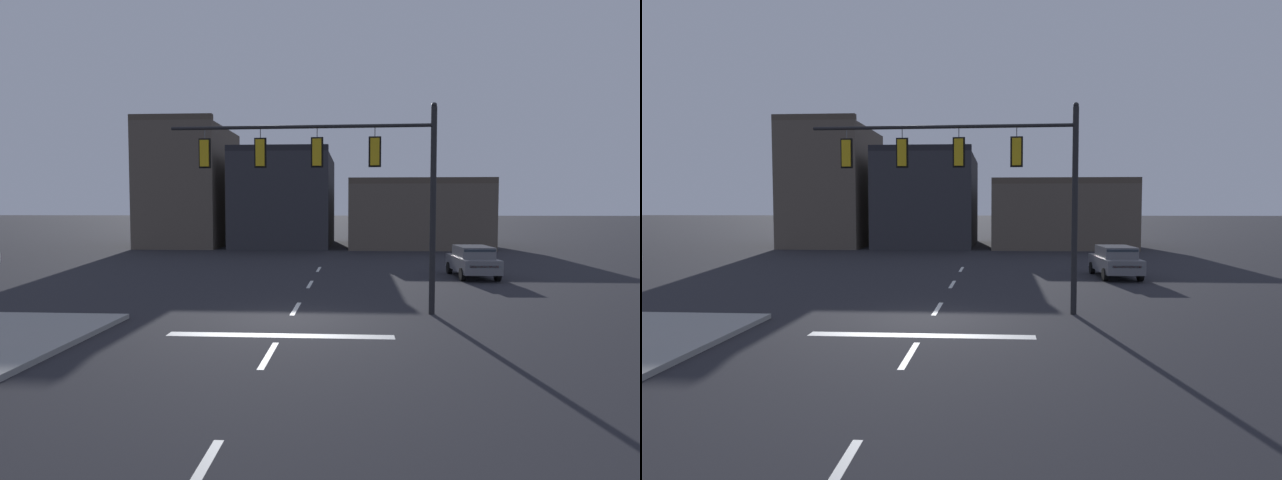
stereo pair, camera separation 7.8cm
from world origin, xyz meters
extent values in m
plane|color=#232328|center=(0.00, 0.00, 0.00)|extent=(400.00, 400.00, 0.00)
cube|color=silver|center=(0.00, -2.00, 0.00)|extent=(6.40, 0.50, 0.01)
cube|color=silver|center=(0.00, -10.00, 0.00)|extent=(0.16, 2.40, 0.01)
cube|color=silver|center=(0.00, -4.00, 0.00)|extent=(0.16, 2.40, 0.01)
cube|color=silver|center=(0.00, 2.00, 0.00)|extent=(0.16, 2.40, 0.01)
cube|color=silver|center=(0.00, 8.00, 0.00)|extent=(0.16, 2.40, 0.01)
cube|color=silver|center=(0.00, 14.00, 0.00)|extent=(0.16, 2.40, 0.01)
cylinder|color=black|center=(4.68, 1.35, 3.45)|extent=(0.20, 0.20, 6.90)
cylinder|color=black|center=(0.22, 1.46, 6.30)|extent=(8.92, 0.35, 0.12)
sphere|color=black|center=(4.68, 1.35, 6.95)|extent=(0.18, 0.18, 0.18)
cylinder|color=#56565B|center=(2.74, 1.40, 6.07)|extent=(0.03, 0.03, 0.35)
cube|color=gold|center=(2.74, 1.40, 5.44)|extent=(0.31, 0.25, 0.90)
sphere|color=red|center=(2.74, 1.53, 5.72)|extent=(0.20, 0.20, 0.20)
sphere|color=#2D2314|center=(2.74, 1.53, 5.44)|extent=(0.20, 0.20, 0.20)
sphere|color=black|center=(2.74, 1.53, 5.16)|extent=(0.20, 0.20, 0.20)
cube|color=black|center=(2.74, 1.38, 5.44)|extent=(0.42, 0.04, 1.02)
cylinder|color=#56565B|center=(0.80, 1.45, 6.07)|extent=(0.03, 0.03, 0.35)
cube|color=gold|center=(0.80, 1.45, 5.44)|extent=(0.31, 0.25, 0.90)
sphere|color=red|center=(0.80, 1.58, 5.72)|extent=(0.20, 0.20, 0.20)
sphere|color=#2D2314|center=(0.80, 1.58, 5.44)|extent=(0.20, 0.20, 0.20)
sphere|color=black|center=(0.80, 1.58, 5.16)|extent=(0.20, 0.20, 0.20)
cube|color=black|center=(0.80, 1.43, 5.44)|extent=(0.42, 0.04, 1.02)
cylinder|color=#56565B|center=(-1.14, 1.50, 6.07)|extent=(0.03, 0.03, 0.35)
cube|color=gold|center=(-1.14, 1.50, 5.44)|extent=(0.31, 0.25, 0.90)
sphere|color=red|center=(-1.13, 1.63, 5.72)|extent=(0.20, 0.20, 0.20)
sphere|color=#2D2314|center=(-1.13, 1.63, 5.44)|extent=(0.20, 0.20, 0.20)
sphere|color=black|center=(-1.13, 1.63, 5.16)|extent=(0.20, 0.20, 0.20)
cube|color=black|center=(-1.14, 1.48, 5.44)|extent=(0.42, 0.04, 1.02)
cylinder|color=#56565B|center=(-3.07, 1.55, 6.07)|extent=(0.03, 0.03, 0.35)
cube|color=gold|center=(-3.07, 1.55, 5.44)|extent=(0.31, 0.25, 0.90)
sphere|color=red|center=(-3.07, 1.68, 5.72)|extent=(0.20, 0.20, 0.20)
sphere|color=#2D2314|center=(-3.07, 1.68, 5.44)|extent=(0.20, 0.20, 0.20)
sphere|color=black|center=(-3.07, 1.68, 5.16)|extent=(0.20, 0.20, 0.20)
cube|color=black|center=(-3.07, 1.53, 5.44)|extent=(0.42, 0.04, 1.02)
cube|color=slate|center=(8.09, 11.07, 0.70)|extent=(1.99, 4.48, 0.70)
cube|color=slate|center=(8.09, 10.92, 1.33)|extent=(1.71, 2.53, 0.56)
cube|color=#2D3842|center=(8.06, 11.69, 1.31)|extent=(1.53, 0.31, 0.47)
cube|color=#2D3842|center=(8.15, 9.76, 1.31)|extent=(1.53, 0.28, 0.46)
cylinder|color=black|center=(7.17, 12.49, 0.32)|extent=(0.25, 0.65, 0.64)
cylinder|color=black|center=(8.87, 12.56, 0.32)|extent=(0.25, 0.65, 0.64)
cylinder|color=black|center=(7.30, 9.59, 0.32)|extent=(0.25, 0.65, 0.64)
cylinder|color=black|center=(9.00, 9.66, 0.32)|extent=(0.25, 0.65, 0.64)
sphere|color=silver|center=(7.41, 13.23, 0.75)|extent=(0.16, 0.16, 0.16)
sphere|color=silver|center=(8.57, 13.28, 0.75)|extent=(0.16, 0.16, 0.16)
cube|color=maroon|center=(8.18, 8.90, 0.78)|extent=(1.37, 0.10, 0.12)
cube|color=brown|center=(-13.21, 32.52, 5.38)|extent=(7.02, 10.78, 10.75)
cube|color=#493F35|center=(-13.21, 27.43, 11.00)|extent=(7.02, 0.60, 0.50)
cube|color=#2D2D33|center=(-4.37, 33.56, 4.09)|extent=(8.51, 12.86, 8.18)
cube|color=black|center=(-4.37, 27.43, 8.43)|extent=(8.51, 0.60, 0.50)
cube|color=brown|center=(7.52, 33.52, 2.74)|extent=(11.99, 12.78, 5.47)
cube|color=#493F35|center=(7.52, 27.43, 5.72)|extent=(11.99, 0.60, 0.50)
camera|label=1|loc=(2.09, -16.82, 3.62)|focal=30.27mm
camera|label=2|loc=(2.17, -16.81, 3.62)|focal=30.27mm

